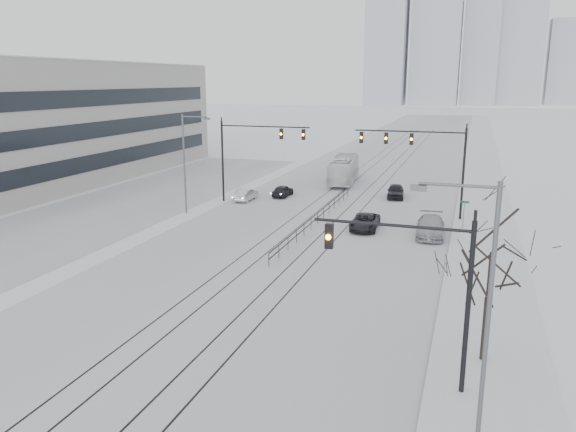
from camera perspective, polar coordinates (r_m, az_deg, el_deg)
The scene contains 22 objects.
ground at distance 22.53m, azimuth -18.94°, elevation -19.20°, with size 500.00×500.00×0.00m, color white.
road at distance 76.65m, azimuth 8.98°, elevation 4.54°, with size 22.00×260.00×0.02m, color silver.
sidewalk_east at distance 75.68m, azimuth 19.13°, elevation 3.89°, with size 5.00×260.00×0.16m, color silver.
curb at distance 75.68m, azimuth 17.28°, elevation 4.01°, with size 0.10×260.00×0.12m, color gray.
parking_strip at distance 60.41m, azimuth -14.29°, elevation 1.85°, with size 14.00×60.00×0.03m, color silver.
tram_rails at distance 57.32m, azimuth 5.66°, elevation 1.59°, with size 5.30×180.00×0.01m.
office_building at distance 70.77m, azimuth -27.15°, elevation 8.23°, with size 20.20×62.20×14.11m.
skyline at distance 289.05m, azimuth 17.62°, elevation 16.77°, with size 96.00×48.00×72.00m.
traffic_mast_near at distance 22.05m, azimuth 13.78°, elevation -6.33°, with size 6.10×0.37×7.00m.
traffic_mast_ne at distance 50.27m, azimuth 13.68°, elevation 6.21°, with size 9.60×0.37×8.00m.
traffic_mast_nw at distance 55.15m, azimuth -3.87°, elevation 7.00°, with size 9.10×0.37×8.00m.
street_light_east at distance 18.98m, azimuth 18.92°, elevation -7.92°, with size 2.73×0.25×9.00m.
street_light_west at distance 51.37m, azimuth -10.23°, elevation 5.91°, with size 2.73×0.25×9.00m.
bare_tree at distance 24.90m, azimuth 19.91°, elevation -4.62°, with size 4.40×4.40×6.10m.
median_fence at distance 47.74m, azimuth 3.02°, elevation -0.20°, with size 0.06×24.00×1.00m.
street_sign at distance 47.87m, azimuth 17.44°, elevation 0.55°, with size 0.70×0.06×2.40m.
sedan_sb_inner at distance 58.91m, azimuth -0.53°, elevation 2.57°, with size 1.44×3.58×1.22m, color black.
sedan_sb_outer at distance 57.12m, azimuth -4.29°, elevation 2.18°, with size 1.30×3.72×1.22m, color silver.
sedan_nb_front at distance 46.31m, azimuth 7.83°, elevation -0.62°, with size 2.08×4.50×1.25m, color black.
sedan_nb_right at distance 45.30m, azimuth 14.26°, elevation -1.06°, with size 2.13×5.25×1.52m, color #A0A1A8.
sedan_nb_far at distance 59.28m, azimuth 10.87°, elevation 2.48°, with size 1.66×4.12×1.40m, color black.
box_truck at distance 67.33m, azimuth 5.69°, elevation 4.69°, with size 2.56×10.92×3.04m, color white.
Camera 1 is at (12.14, -14.73, 11.96)m, focal length 35.00 mm.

